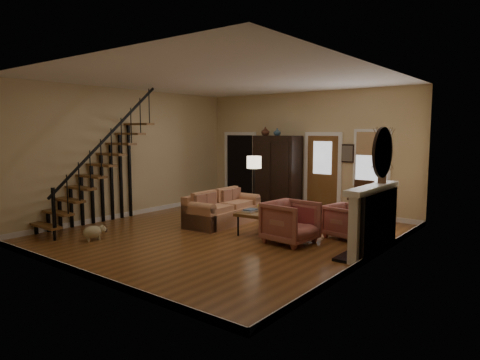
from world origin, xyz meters
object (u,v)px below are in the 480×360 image
Objects in this scene: armoire at (277,173)px; armchair_left at (291,222)px; coffee_table at (263,221)px; armchair_right at (347,221)px; floor_lamp at (254,188)px; side_chair at (360,202)px; sofa at (223,209)px.

armoire is 3.76m from armchair_left.
armchair_right reaches higher than coffee_table.
floor_lamp is (0.25, -1.46, -0.25)m from armoire.
coffee_table is 1.06m from armchair_left.
sofa is at bearing -138.15° from side_chair.
coffee_table is 2.68m from side_chair.
floor_lamp is (-2.70, 0.42, 0.45)m from armchair_right.
coffee_table is at bearing 119.71° from armchair_right.
armchair_right is (0.71, 1.07, -0.07)m from armchair_left.
coffee_table is at bearing -63.34° from armoire.
armchair_right is (1.67, 0.65, 0.11)m from coffee_table.
sofa is 1.09m from floor_lamp.
coffee_table is at bearing -46.36° from floor_lamp.
armoire is 2.71× the size of armchair_right.
floor_lamp reaches higher than armchair_left.
armchair_left is 2.77m from side_chair.
sofa is 2.96m from armchair_right.
sofa is at bearing 109.29° from armchair_right.
sofa reaches higher than armchair_right.
floor_lamp is at bearing -151.22° from side_chair.
armoire is 2.61m from side_chair.
armchair_right is (2.91, 0.56, -0.02)m from sofa.
coffee_table is at bearing 71.36° from armchair_left.
armoire is 2.95m from coffee_table.
sofa is 1.24m from coffee_table.
floor_lamp is (0.21, 0.98, 0.43)m from sofa.
sofa is at bearing 175.64° from coffee_table.
side_chair reaches higher than armchair_right.
sofa is 1.56× the size of coffee_table.
armchair_left is at bearing 154.62° from armchair_right.
armoire is 1.51m from floor_lamp.
armchair_right is at bearing 21.32° from coffee_table.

